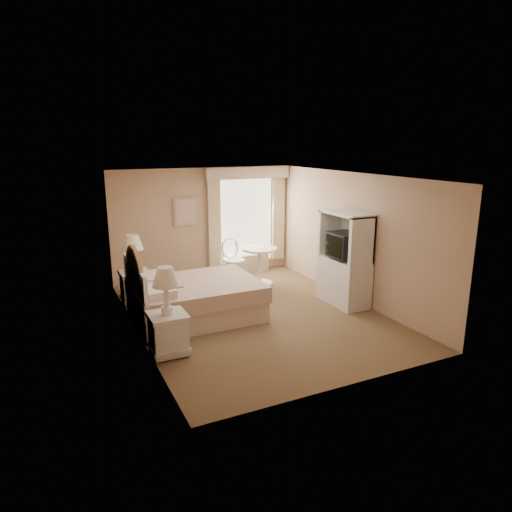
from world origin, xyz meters
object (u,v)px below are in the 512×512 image
bed (190,298)px  nightstand_far (135,278)px  armoire (344,266)px  round_table (260,260)px  nightstand_near (168,322)px  cafe_chair (232,257)px

bed → nightstand_far: 1.41m
nightstand_far → armoire: bearing=-25.3°
round_table → armoire: bearing=-62.4°
round_table → armoire: size_ratio=0.45×
nightstand_near → cafe_chair: (2.26, 2.95, 0.07)m
cafe_chair → round_table: bearing=-57.2°
bed → cafe_chair: bed is taller
bed → cafe_chair: (1.54, 1.72, 0.20)m
cafe_chair → armoire: size_ratio=0.54×
nightstand_near → nightstand_far: 2.43m
bed → nightstand_near: bearing=-120.5°
armoire → round_table: bearing=117.6°
round_table → armoire: (0.94, -1.79, 0.20)m
bed → cafe_chair: bearing=48.3°
bed → round_table: 2.37m
round_table → cafe_chair: bearing=134.9°
bed → nightstand_far: size_ratio=1.63×
nightstand_near → armoire: 3.73m
cafe_chair → armoire: bearing=-70.4°
nightstand_far → round_table: bearing=1.5°
bed → round_table: size_ratio=2.67×
armoire → cafe_chair: bearing=121.7°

